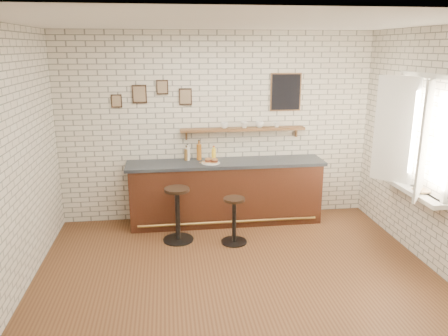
{
  "coord_description": "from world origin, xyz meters",
  "views": [
    {
      "loc": [
        -0.81,
        -4.86,
        2.75
      ],
      "look_at": [
        -0.04,
        0.9,
        1.13
      ],
      "focal_mm": 35.0,
      "sensor_mm": 36.0,
      "label": 1
    }
  ],
  "objects": [
    {
      "name": "back_wall_decor",
      "position": [
        0.23,
        1.98,
        2.05
      ],
      "size": [
        2.96,
        0.02,
        0.56
      ],
      "color": "black",
      "rests_on": "ground"
    },
    {
      "name": "book_lower",
      "position": [
        2.38,
        0.14,
        0.94
      ],
      "size": [
        0.17,
        0.22,
        0.02
      ],
      "primitive_type": "imported",
      "rotation": [
        0.0,
        0.0,
        0.04
      ],
      "color": "tan",
      "rests_on": "window_sill"
    },
    {
      "name": "bar_counter",
      "position": [
        0.1,
        1.7,
        0.51
      ],
      "size": [
        3.1,
        0.65,
        1.01
      ],
      "color": "#411E11",
      "rests_on": "ground"
    },
    {
      "name": "ciabatta_sandwich",
      "position": [
        -0.14,
        1.63,
        1.06
      ],
      "size": [
        0.22,
        0.15,
        0.07
      ],
      "color": "#B27C49",
      "rests_on": "sandwich_plate"
    },
    {
      "name": "ground",
      "position": [
        0.0,
        0.0,
        0.0
      ],
      "size": [
        5.0,
        5.0,
        0.0
      ],
      "primitive_type": "plane",
      "color": "brown",
      "rests_on": "ground"
    },
    {
      "name": "shelf_cup_a",
      "position": [
        0.1,
        1.9,
        1.55
      ],
      "size": [
        0.13,
        0.13,
        0.1
      ],
      "primitive_type": "imported",
      "rotation": [
        0.0,
        0.0,
        0.08
      ],
      "color": "white",
      "rests_on": "wall_shelf"
    },
    {
      "name": "shelf_cup_b",
      "position": [
        0.42,
        1.9,
        1.55
      ],
      "size": [
        0.14,
        0.14,
        0.1
      ],
      "primitive_type": "imported",
      "rotation": [
        0.0,
        0.0,
        1.11
      ],
      "color": "white",
      "rests_on": "wall_shelf"
    },
    {
      "name": "window_sill",
      "position": [
        2.4,
        0.3,
        0.9
      ],
      "size": [
        0.2,
        1.35,
        0.06
      ],
      "color": "white",
      "rests_on": "ground"
    },
    {
      "name": "shelf_cup_c",
      "position": [
        0.67,
        1.9,
        1.55
      ],
      "size": [
        0.16,
        0.16,
        0.1
      ],
      "primitive_type": "imported",
      "rotation": [
        0.0,
        0.0,
        1.24
      ],
      "color": "white",
      "rests_on": "wall_shelf"
    },
    {
      "name": "bar_stool_left",
      "position": [
        -0.69,
        1.08,
        0.43
      ],
      "size": [
        0.45,
        0.45,
        0.81
      ],
      "color": "black",
      "rests_on": "ground"
    },
    {
      "name": "wall_shelf",
      "position": [
        0.4,
        1.9,
        1.48
      ],
      "size": [
        2.0,
        0.18,
        0.18
      ],
      "color": "brown",
      "rests_on": "ground"
    },
    {
      "name": "bitters_bottle_amber",
      "position": [
        -0.31,
        1.87,
        1.14
      ],
      "size": [
        0.08,
        0.08,
        0.32
      ],
      "color": "#985618",
      "rests_on": "bar_counter"
    },
    {
      "name": "bar_stool_right",
      "position": [
        0.11,
        0.9,
        0.37
      ],
      "size": [
        0.38,
        0.38,
        0.68
      ],
      "color": "black",
      "rests_on": "ground"
    },
    {
      "name": "bitters_bottle_brown",
      "position": [
        -0.51,
        1.87,
        1.11
      ],
      "size": [
        0.07,
        0.07,
        0.24
      ],
      "color": "brown",
      "rests_on": "bar_counter"
    },
    {
      "name": "book_upper",
      "position": [
        2.38,
        0.11,
        0.96
      ],
      "size": [
        0.17,
        0.22,
        0.02
      ],
      "primitive_type": "imported",
      "rotation": [
        0.0,
        0.0,
        0.03
      ],
      "color": "tan",
      "rests_on": "book_lower"
    },
    {
      "name": "condiment_bottle_yellow",
      "position": [
        -0.07,
        1.87,
        1.1
      ],
      "size": [
        0.07,
        0.07,
        0.22
      ],
      "color": "yellow",
      "rests_on": "bar_counter"
    },
    {
      "name": "sandwich_plate",
      "position": [
        -0.15,
        1.63,
        1.02
      ],
      "size": [
        0.28,
        0.28,
        0.01
      ],
      "primitive_type": "cylinder",
      "color": "white",
      "rests_on": "bar_counter"
    },
    {
      "name": "casement_window",
      "position": [
        2.36,
        0.3,
        1.65
      ],
      "size": [
        0.4,
        1.3,
        1.56
      ],
      "color": "white",
      "rests_on": "ground"
    },
    {
      "name": "potato_chips",
      "position": [
        -0.16,
        1.63,
        1.02
      ],
      "size": [
        0.27,
        0.17,
        0.0
      ],
      "color": "gold",
      "rests_on": "sandwich_plate"
    },
    {
      "name": "shelf_cup_d",
      "position": [
        0.95,
        1.9,
        1.54
      ],
      "size": [
        0.11,
        0.11,
        0.08
      ],
      "primitive_type": "imported",
      "rotation": [
        0.0,
        0.0,
        0.29
      ],
      "color": "white",
      "rests_on": "wall_shelf"
    },
    {
      "name": "bitters_bottle_white",
      "position": [
        -0.49,
        1.87,
        1.12
      ],
      "size": [
        0.07,
        0.07,
        0.26
      ],
      "color": "beige",
      "rests_on": "bar_counter"
    }
  ]
}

